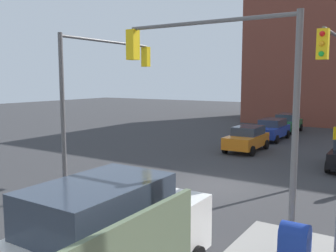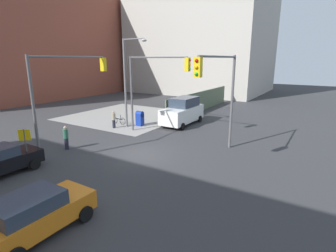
{
  "view_description": "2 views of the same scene",
  "coord_description": "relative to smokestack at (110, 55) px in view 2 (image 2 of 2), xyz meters",
  "views": [
    {
      "loc": [
        14.69,
        6.96,
        4.69
      ],
      "look_at": [
        1.63,
        -1.38,
        2.76
      ],
      "focal_mm": 40.0,
      "sensor_mm": 36.0,
      "label": 1
    },
    {
      "loc": [
        -13.22,
        -10.26,
        6.24
      ],
      "look_at": [
        1.09,
        -1.37,
        1.93
      ],
      "focal_mm": 28.0,
      "sensor_mm": 36.0,
      "label": 2
    }
  ],
  "objects": [
    {
      "name": "building_warehouse_north",
      "position": [
        -13.37,
        4.0,
        1.92
      ],
      "size": [
        32.0,
        18.0,
        17.91
      ],
      "color": "brown",
      "rests_on": "ground"
    },
    {
      "name": "van_white_delivery",
      "position": [
        -19.69,
        -28.2,
        -5.75
      ],
      "size": [
        5.4,
        2.32,
        2.62
      ],
      "color": "white",
      "rests_on": "ground"
    },
    {
      "name": "smokestack",
      "position": [
        0.0,
        0.0,
        0.0
      ],
      "size": [
        1.8,
        1.8,
        14.06
      ],
      "primitive_type": "cylinder",
      "color": "brown",
      "rests_on": "ground"
    },
    {
      "name": "warning_sign_two_way",
      "position": [
        -34.01,
        -25.77,
        -5.39
      ],
      "size": [
        0.48,
        0.48,
        2.4
      ],
      "color": "#4C4C4C",
      "rests_on": "ground"
    },
    {
      "name": "hatchback_orange",
      "position": [
        -37.24,
        -31.76,
        -6.19
      ],
      "size": [
        4.03,
        2.02,
        1.62
      ],
      "color": "orange",
      "rests_on": "ground"
    },
    {
      "name": "ground_plane",
      "position": [
        -28.61,
        -30.0,
        -7.03
      ],
      "size": [
        120.0,
        120.0,
        0.0
      ],
      "primitive_type": "plane",
      "color": "#333335"
    },
    {
      "name": "pedestrian_waiting",
      "position": [
        -30.61,
        -24.8,
        -6.15
      ],
      "size": [
        0.36,
        0.36,
        1.7
      ],
      "rotation": [
        0.0,
        0.0,
        0.66
      ],
      "color": "#2D664C",
      "rests_on": "ground"
    },
    {
      "name": "traffic_signal_nw_corner",
      "position": [
        -30.72,
        -25.5,
        -2.36
      ],
      "size": [
        6.19,
        0.36,
        6.5
      ],
      "color": "#59595B",
      "rests_on": "ground"
    },
    {
      "name": "mailbox_blue",
      "position": [
        -22.41,
        -25.0,
        -6.27
      ],
      "size": [
        0.56,
        0.64,
        1.43
      ],
      "color": "navy",
      "rests_on": "ground"
    },
    {
      "name": "traffic_signal_se_corner",
      "position": [
        -26.41,
        -34.5,
        -2.37
      ],
      "size": [
        5.99,
        0.36,
        6.5
      ],
      "color": "#59595B",
      "rests_on": "ground"
    },
    {
      "name": "street_lamp_corner",
      "position": [
        -23.43,
        -24.57,
        -2.33
      ],
      "size": [
        0.56,
        2.67,
        8.0
      ],
      "color": "slate",
      "rests_on": "ground"
    },
    {
      "name": "pedestrian_crossing",
      "position": [
        -24.41,
        -23.5,
        -6.2
      ],
      "size": [
        0.36,
        0.36,
        1.6
      ],
      "rotation": [
        0.0,
        0.0,
        4.6
      ],
      "color": "#9E937A",
      "rests_on": "ground"
    },
    {
      "name": "building_loft_east",
      "position": [
        7.39,
        -17.73,
        3.71
      ],
      "size": [
        20.0,
        24.0,
        21.48
      ],
      "color": "#ADA89E",
      "rests_on": "ground"
    },
    {
      "name": "sidewalk_corner",
      "position": [
        -19.61,
        -21.0,
        -7.03
      ],
      "size": [
        12.0,
        12.0,
        0.01
      ],
      "primitive_type": "cube",
      "color": "gray",
      "rests_on": "ground"
    },
    {
      "name": "construction_fence",
      "position": [
        -12.51,
        -26.8,
        -5.83
      ],
      "size": [
        16.19,
        0.12,
        2.4
      ],
      "primitive_type": "cube",
      "color": "#56664C",
      "rests_on": "ground"
    },
    {
      "name": "bicycle_leaning_on_fence",
      "position": [
        -23.01,
        -22.8,
        -6.69
      ],
      "size": [
        0.05,
        1.75,
        0.97
      ],
      "color": "black",
      "rests_on": "ground"
    },
    {
      "name": "traffic_signal_ne_corner",
      "position": [
        -24.11,
        -27.73,
        -2.38
      ],
      "size": [
        0.36,
        5.81,
        6.5
      ],
      "color": "#59595B",
      "rests_on": "ground"
    }
  ]
}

